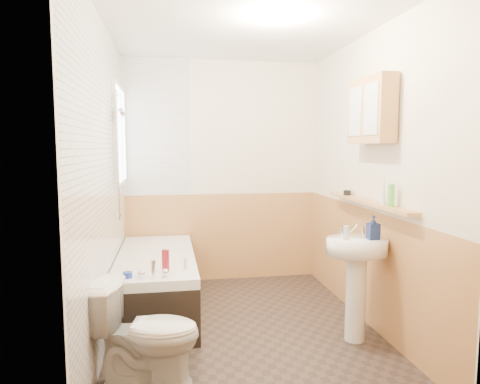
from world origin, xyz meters
name	(u,v)px	position (x,y,z in m)	size (l,w,h in m)	color
floor	(243,328)	(0.00, 0.00, 0.00)	(2.80, 2.80, 0.00)	black
ceiling	(243,24)	(0.00, 0.00, 2.50)	(2.80, 2.80, 0.00)	white
wall_back	(222,172)	(0.00, 1.41, 1.25)	(2.20, 0.02, 2.50)	#EFE3C6
wall_front	(292,204)	(0.00, -1.41, 1.25)	(2.20, 0.02, 2.50)	#EFE3C6
wall_left	(103,184)	(-1.11, 0.00, 1.25)	(0.02, 2.80, 2.50)	#EFE3C6
wall_right	(369,180)	(1.11, 0.00, 1.25)	(0.02, 2.80, 2.50)	#EFE3C6
wainscot_right	(364,265)	(1.09, 0.00, 0.50)	(0.01, 2.80, 1.00)	tan
wainscot_front	(289,346)	(0.00, -1.39, 0.50)	(2.20, 0.01, 1.00)	tan
wainscot_back	(222,237)	(0.00, 1.39, 0.50)	(2.20, 0.01, 1.00)	tan
tile_cladding_left	(106,184)	(-1.09, 0.00, 1.25)	(0.01, 2.80, 2.50)	white
tile_return_back	(156,127)	(-0.73, 1.39, 1.75)	(0.75, 0.01, 1.50)	white
window	(121,135)	(-1.06, 0.95, 1.65)	(0.03, 0.79, 0.99)	white
bathtub	(157,281)	(-0.73, 0.53, 0.28)	(0.70, 1.67, 0.68)	black
shower_riser	(118,144)	(-1.04, 0.51, 1.56)	(0.10, 0.08, 1.15)	silver
toilet	(147,333)	(-0.76, -0.74, 0.34)	(0.38, 0.69, 0.68)	white
sink	(356,268)	(0.84, -0.37, 0.59)	(0.48, 0.39, 0.93)	white
pine_shelf	(367,202)	(1.04, -0.11, 1.07)	(0.10, 1.39, 0.03)	tan
medicine_cabinet	(371,111)	(1.01, -0.18, 1.83)	(0.15, 0.58, 0.53)	tan
foam_can	(391,195)	(1.04, -0.49, 1.17)	(0.05, 0.05, 0.17)	#59C647
green_bottle	(384,190)	(1.04, -0.38, 1.20)	(0.05, 0.05, 0.23)	silver
black_jar	(347,193)	(1.04, 0.30, 1.11)	(0.07, 0.07, 0.05)	black
soap_bottle	(373,234)	(0.94, -0.42, 0.87)	(0.08, 0.18, 0.08)	navy
clear_bottle	(346,233)	(0.73, -0.41, 0.88)	(0.04, 0.04, 0.11)	silver
blue_gel	(166,261)	(-0.64, -0.06, 0.63)	(0.05, 0.03, 0.18)	maroon
cream_jar	(128,275)	(-0.92, -0.17, 0.56)	(0.07, 0.07, 0.04)	#19339E
orange_bottle	(185,263)	(-0.48, 0.01, 0.58)	(0.03, 0.03, 0.09)	silver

